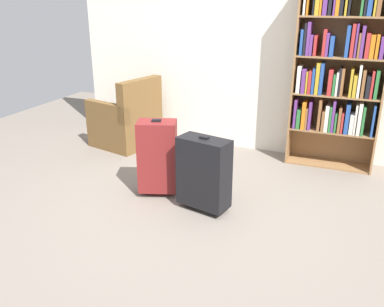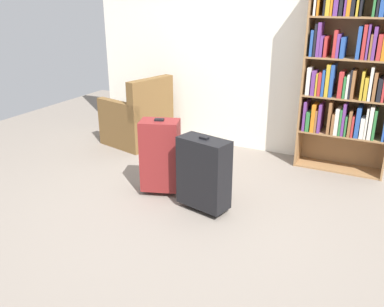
{
  "view_description": "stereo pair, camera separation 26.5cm",
  "coord_description": "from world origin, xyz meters",
  "px_view_note": "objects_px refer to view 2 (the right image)",
  "views": [
    {
      "loc": [
        1.21,
        -2.88,
        1.86
      ],
      "look_at": [
        -0.08,
        0.3,
        0.55
      ],
      "focal_mm": 38.91,
      "sensor_mm": 36.0,
      "label": 1
    },
    {
      "loc": [
        1.45,
        -2.77,
        1.86
      ],
      "look_at": [
        -0.08,
        0.3,
        0.55
      ],
      "focal_mm": 38.91,
      "sensor_mm": 36.0,
      "label": 2
    }
  ],
  "objects_px": {
    "bookshelf": "(351,71)",
    "suitcase_dark_red": "(160,155)",
    "armchair": "(138,120)",
    "suitcase_black": "(204,173)",
    "mug": "(165,150)"
  },
  "relations": [
    {
      "from": "bookshelf",
      "to": "suitcase_dark_red",
      "type": "height_order",
      "value": "bookshelf"
    },
    {
      "from": "bookshelf",
      "to": "armchair",
      "type": "relative_size",
      "value": 2.29
    },
    {
      "from": "suitcase_black",
      "to": "armchair",
      "type": "bearing_deg",
      "value": 140.23
    },
    {
      "from": "armchair",
      "to": "mug",
      "type": "relative_size",
      "value": 7.5
    },
    {
      "from": "bookshelf",
      "to": "armchair",
      "type": "xyz_separation_m",
      "value": [
        -2.52,
        -0.28,
        -0.79
      ]
    },
    {
      "from": "armchair",
      "to": "suitcase_dark_red",
      "type": "bearing_deg",
      "value": -48.55
    },
    {
      "from": "bookshelf",
      "to": "suitcase_dark_red",
      "type": "distance_m",
      "value": 2.2
    },
    {
      "from": "armchair",
      "to": "mug",
      "type": "bearing_deg",
      "value": -20.29
    },
    {
      "from": "suitcase_dark_red",
      "to": "suitcase_black",
      "type": "distance_m",
      "value": 0.55
    },
    {
      "from": "bookshelf",
      "to": "mug",
      "type": "height_order",
      "value": "bookshelf"
    },
    {
      "from": "bookshelf",
      "to": "suitcase_black",
      "type": "bearing_deg",
      "value": -121.48
    },
    {
      "from": "armchair",
      "to": "mug",
      "type": "distance_m",
      "value": 0.6
    },
    {
      "from": "mug",
      "to": "suitcase_black",
      "type": "bearing_deg",
      "value": -46.58
    },
    {
      "from": "mug",
      "to": "suitcase_black",
      "type": "distance_m",
      "value": 1.56
    },
    {
      "from": "suitcase_black",
      "to": "bookshelf",
      "type": "bearing_deg",
      "value": 58.52
    }
  ]
}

